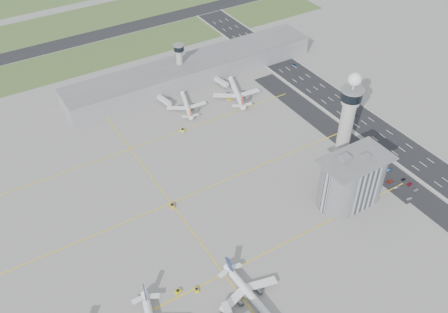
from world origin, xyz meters
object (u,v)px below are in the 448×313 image
car_lot_5 (366,163)px  car_hw_4 (241,42)px  car_lot_11 (378,159)px  car_lot_10 (383,163)px  car_lot_4 (373,168)px  car_lot_8 (403,179)px  car_hw_2 (294,65)px  tug_2 (178,291)px  jet_bridge_far_1 (216,80)px  airplane_far_b (237,89)px  tug_3 (172,205)px  airplane_far_a (186,102)px  tug_4 (183,130)px  car_lot_2 (390,181)px  jet_bridge_far_0 (159,98)px  airplane_near_c (249,291)px  car_lot_3 (381,177)px  car_lot_0 (409,198)px  car_lot_1 (397,187)px  control_tower (348,116)px  car_hw_1 (354,115)px  car_lot_7 (410,184)px  admin_building (352,180)px  secondary_tower (180,60)px  car_lot_6 (416,190)px  tug_1 (197,290)px  car_lot_9 (389,170)px  tug_5 (229,99)px

car_lot_5 → car_hw_4: 186.11m
car_lot_11 → car_lot_10: bearing=175.6°
car_lot_4 → car_lot_8: bearing=-158.9°
car_hw_2 → tug_2: bearing=-144.5°
car_lot_5 → car_hw_2: 131.76m
jet_bridge_far_1 → airplane_far_b: bearing=-1.1°
jet_bridge_far_1 → tug_3: size_ratio=3.92×
airplane_far_b → tug_2: airplane_far_b is taller
airplane_far_a → tug_4: airplane_far_a is taller
airplane_far_a → car_lot_2: airplane_far_a is taller
jet_bridge_far_0 → car_hw_2: bearing=75.2°
airplane_near_c → car_lot_3: airplane_near_c is taller
airplane_near_c → tug_3: (-3.74, 75.32, -4.50)m
car_lot_0 → car_lot_1: bearing=-4.3°
control_tower → car_hw_1: (43.38, 32.36, -34.38)m
car_lot_1 → car_lot_7: size_ratio=0.86×
admin_building → jet_bridge_far_1: 154.50m
car_lot_2 → car_lot_8: bearing=-103.9°
car_lot_7 → car_lot_8: (0.07, 5.01, -0.02)m
secondary_tower → car_lot_6: size_ratio=7.59×
airplane_near_c → tug_2: (-28.43, 20.86, -4.66)m
tug_1 → tug_3: 60.66m
car_lot_2 → car_lot_9: car_lot_9 is taller
tug_4 → car_lot_1: (84.44, -119.97, -0.44)m
airplane_far_b → car_hw_1: airplane_far_b is taller
airplane_far_b → car_lot_8: 140.37m
car_lot_4 → car_lot_9: car_lot_9 is taller
car_lot_1 → car_hw_4: bearing=-0.8°
car_lot_5 → car_lot_9: car_lot_9 is taller
admin_building → tug_2: (-117.34, -5.48, -14.43)m
tug_5 → car_hw_2: tug_5 is taller
airplane_far_b → car_hw_1: bearing=-118.7°
car_lot_6 → car_lot_8: bearing=-5.1°
tug_5 → car_lot_5: size_ratio=0.78×
tug_4 → control_tower: bearing=-80.6°
car_hw_2 → car_hw_4: (-15.20, 58.70, 0.03)m
car_lot_6 → car_lot_9: (-0.28, 21.83, 0.04)m
car_lot_1 → car_hw_2: 157.47m
car_lot_4 → car_lot_7: bearing=-164.3°
car_lot_9 → car_hw_4: car_lot_9 is taller
car_lot_10 → car_lot_1: bearing=151.2°
secondary_tower → car_lot_0: secondary_tower is taller
jet_bridge_far_1 → car_lot_10: jet_bridge_far_1 is taller
airplane_near_c → tug_4: airplane_near_c is taller
car_lot_3 → car_lot_7: size_ratio=1.13×
admin_building → control_tower: bearing=56.3°
tug_4 → car_lot_1: 146.71m
car_hw_1 → car_hw_2: (7.67, 81.42, -0.06)m
tug_3 → car_lot_7: tug_3 is taller
jet_bridge_far_1 → tug_1: jet_bridge_far_1 is taller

